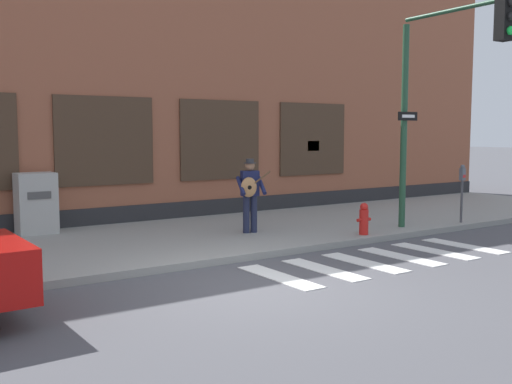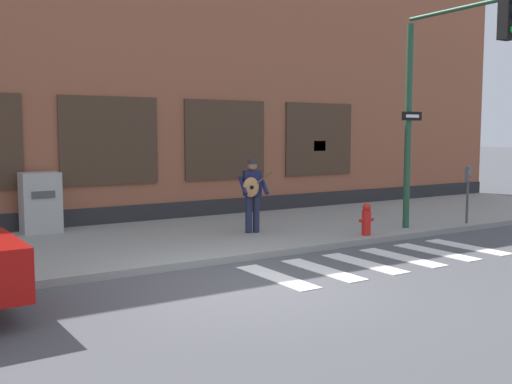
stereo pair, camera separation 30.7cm
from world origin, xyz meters
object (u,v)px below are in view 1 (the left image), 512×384
Objects in this scene: busker at (250,191)px; traffic_light at (443,78)px; fire_hydrant at (364,219)px; utility_box at (36,203)px; parking_meter at (462,185)px.

traffic_light reaches higher than busker.
busker is 2.57m from fire_hydrant.
fire_hydrant is (1.94, -1.59, -0.59)m from busker.
traffic_light is 3.63× the size of utility_box.
fire_hydrant is at bearing 150.57° from traffic_light.
fire_hydrant is at bearing -39.34° from busker.
traffic_light is 9.30m from utility_box.
busker is 1.15× the size of parking_meter.
parking_meter is (1.79, 0.77, -2.45)m from traffic_light.
busker is 1.23× the size of utility_box.
busker is 4.72m from utility_box.
fire_hydrant is at bearing -35.26° from utility_box.
parking_meter reaches higher than utility_box.
fire_hydrant is (-1.47, 0.83, -3.05)m from traffic_light.
utility_box is (-3.95, 2.58, -0.26)m from busker.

